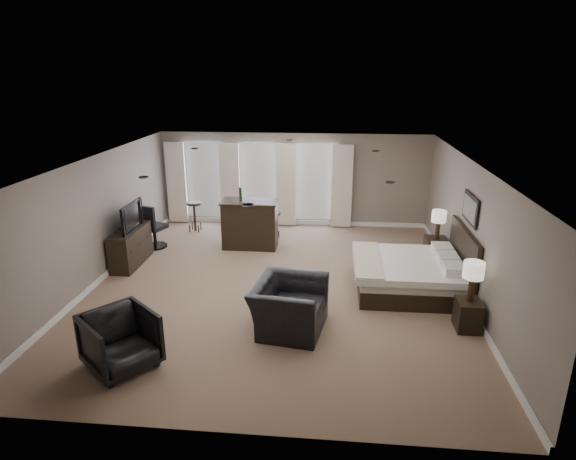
# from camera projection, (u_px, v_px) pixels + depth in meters

# --- Properties ---
(room) EXTENTS (7.60, 8.60, 2.64)m
(room) POSITION_uv_depth(u_px,v_px,m) (276.00, 227.00, 9.52)
(room) COLOR #7B624E
(room) RESTS_ON ground
(window_bay) EXTENTS (5.25, 0.20, 2.30)m
(window_bay) POSITION_uv_depth(u_px,v_px,m) (258.00, 183.00, 13.52)
(window_bay) COLOR silver
(window_bay) RESTS_ON room
(bed) EXTENTS (2.09, 1.99, 1.33)m
(bed) POSITION_uv_depth(u_px,v_px,m) (405.00, 260.00, 9.55)
(bed) COLOR silver
(bed) RESTS_ON ground
(nightstand_near) EXTENTS (0.40, 0.49, 0.53)m
(nightstand_near) POSITION_uv_depth(u_px,v_px,m) (468.00, 315.00, 8.23)
(nightstand_near) COLOR black
(nightstand_near) RESTS_ON ground
(nightstand_far) EXTENTS (0.47, 0.57, 0.62)m
(nightstand_far) POSITION_uv_depth(u_px,v_px,m) (435.00, 252.00, 10.95)
(nightstand_far) COLOR black
(nightstand_far) RESTS_ON ground
(lamp_near) EXTENTS (0.34, 0.34, 0.71)m
(lamp_near) POSITION_uv_depth(u_px,v_px,m) (472.00, 282.00, 8.04)
(lamp_near) COLOR beige
(lamp_near) RESTS_ON nightstand_near
(lamp_far) EXTENTS (0.32, 0.32, 0.66)m
(lamp_far) POSITION_uv_depth(u_px,v_px,m) (438.00, 225.00, 10.75)
(lamp_far) COLOR beige
(lamp_far) RESTS_ON nightstand_far
(wall_art) EXTENTS (0.04, 0.96, 0.56)m
(wall_art) POSITION_uv_depth(u_px,v_px,m) (470.00, 209.00, 9.11)
(wall_art) COLOR slate
(wall_art) RESTS_ON room
(dresser) EXTENTS (0.46, 1.44, 0.83)m
(dresser) POSITION_uv_depth(u_px,v_px,m) (131.00, 247.00, 10.95)
(dresser) COLOR black
(dresser) RESTS_ON ground
(tv) EXTENTS (0.62, 1.08, 0.14)m
(tv) POSITION_uv_depth(u_px,v_px,m) (129.00, 226.00, 10.80)
(tv) COLOR black
(tv) RESTS_ON dresser
(armchair_near) EXTENTS (1.05, 1.43, 1.15)m
(armchair_near) POSITION_uv_depth(u_px,v_px,m) (289.00, 298.00, 8.16)
(armchair_near) COLOR black
(armchair_near) RESTS_ON ground
(armchair_far) EXTENTS (1.28, 1.29, 0.97)m
(armchair_far) POSITION_uv_depth(u_px,v_px,m) (120.00, 338.00, 7.11)
(armchair_far) COLOR black
(armchair_far) RESTS_ON ground
(bar_counter) EXTENTS (1.39, 0.72, 1.21)m
(bar_counter) POSITION_uv_depth(u_px,v_px,m) (250.00, 224.00, 11.95)
(bar_counter) COLOR black
(bar_counter) RESTS_ON ground
(bar_stool_left) EXTENTS (0.49, 0.49, 0.82)m
(bar_stool_left) POSITION_uv_depth(u_px,v_px,m) (195.00, 217.00, 13.19)
(bar_stool_left) COLOR black
(bar_stool_left) RESTS_ON ground
(bar_stool_right) EXTENTS (0.43, 0.43, 0.71)m
(bar_stool_right) POSITION_uv_depth(u_px,v_px,m) (274.00, 226.00, 12.63)
(bar_stool_right) COLOR black
(bar_stool_right) RESTS_ON ground
(desk_chair) EXTENTS (0.74, 0.74, 1.13)m
(desk_chair) POSITION_uv_depth(u_px,v_px,m) (154.00, 226.00, 11.94)
(desk_chair) COLOR black
(desk_chair) RESTS_ON ground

